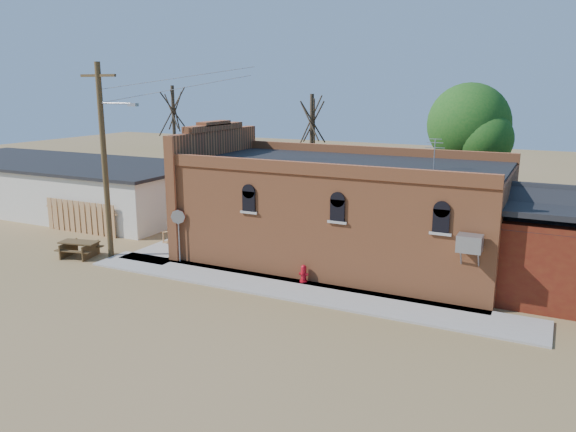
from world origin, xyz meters
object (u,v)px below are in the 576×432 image
at_px(trash_barrel, 194,233).
at_px(picnic_table, 79,247).
at_px(fire_hydrant, 304,274).
at_px(stop_sign, 178,222).
at_px(brick_bar, 337,211).
at_px(utility_pole, 105,157).

relative_size(trash_barrel, picnic_table, 0.41).
relative_size(fire_hydrant, stop_sign, 0.30).
relative_size(brick_bar, stop_sign, 6.72).
bearing_deg(picnic_table, stop_sign, 2.88).
xyz_separation_m(fire_hydrant, trash_barrel, (-7.73, 3.16, 0.05)).
distance_m(fire_hydrant, stop_sign, 6.42).
bearing_deg(fire_hydrant, utility_pole, 159.46).
xyz_separation_m(fire_hydrant, picnic_table, (-11.14, -1.30, 0.05)).
bearing_deg(stop_sign, picnic_table, -165.15).
relative_size(brick_bar, utility_pole, 1.82).
bearing_deg(trash_barrel, picnic_table, -127.44).
height_order(fire_hydrant, trash_barrel, trash_barrel).
height_order(brick_bar, utility_pole, utility_pole).
distance_m(brick_bar, utility_pole, 10.96).
relative_size(fire_hydrant, trash_barrel, 0.88).
bearing_deg(brick_bar, fire_hydrant, -90.13).
xyz_separation_m(fire_hydrant, stop_sign, (-6.24, 0.00, 1.52)).
distance_m(fire_hydrant, picnic_table, 11.21).
height_order(utility_pole, trash_barrel, utility_pole).
distance_m(brick_bar, picnic_table, 12.35).
height_order(stop_sign, trash_barrel, stop_sign).
xyz_separation_m(utility_pole, stop_sign, (3.54, 0.60, -2.82)).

